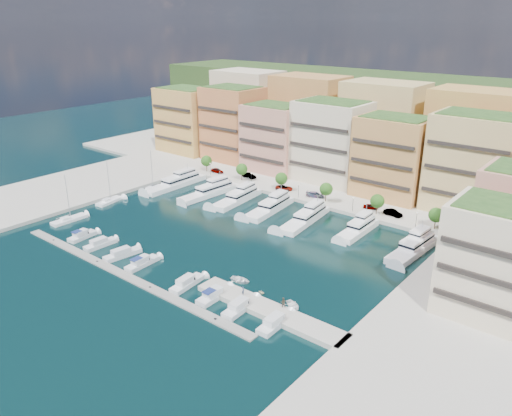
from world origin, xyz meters
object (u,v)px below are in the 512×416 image
object	(u,v)px
cruiser_1	(82,236)
tree_5	(436,215)
lamppost_4	(417,217)
cruiser_7	(214,296)
lamppost_2	(299,189)
tender_0	(240,280)
yacht_1	(211,191)
tree_2	(281,179)
cruiser_9	(275,323)
lamppost_0	(210,167)
cruiser_2	(100,244)
tree_3	(326,189)
cruiser_4	(142,263)
yacht_5	(359,228)
cruiser_8	(240,307)
tree_1	(242,169)
tender_1	(261,292)
car_2	(284,188)
cruiser_6	(187,283)
lamppost_3	(353,202)
car_4	(371,207)
yacht_6	(415,246)
sailboat_0	(69,220)
car_0	(217,171)
tree_4	(377,201)
yacht_0	(177,182)
sailboat_1	(109,201)
car_3	(315,195)
yacht_3	(271,206)
car_5	(393,213)
tender_2	(293,305)
tree_0	(206,161)
lamppost_1	(251,177)
person_1	(283,302)
yacht_4	(306,218)
sailboat_2	(152,190)
person_0	(243,291)
yacht_2	(239,197)
cruiser_3	(122,254)
car_1	(249,176)

from	to	relation	value
cruiser_1	tree_5	bearing A→B (deg)	41.27
lamppost_4	cruiser_7	world-z (taller)	lamppost_4
lamppost_2	tender_0	size ratio (longest dim) A/B	0.96
yacht_1	cruiser_7	bearing A→B (deg)	-45.71
tree_2	cruiser_9	distance (m)	71.41
lamppost_0	cruiser_2	size ratio (longest dim) A/B	0.52
tree_5	cruiser_1	size ratio (longest dim) A/B	0.76
tree_3	cruiser_4	world-z (taller)	tree_3
yacht_5	cruiser_8	bearing A→B (deg)	-89.95
tree_1	cruiser_1	distance (m)	58.29
tender_1	car_2	world-z (taller)	car_2
tree_5	car_2	size ratio (longest dim) A/B	1.06
tender_0	tender_1	bearing A→B (deg)	-109.43
cruiser_6	lamppost_4	bearing A→B (deg)	65.87
lamppost_3	car_4	distance (m)	6.16
cruiser_4	tender_0	distance (m)	22.97
yacht_6	cruiser_4	world-z (taller)	yacht_6
lamppost_0	yacht_1	distance (m)	17.52
sailboat_0	tender_0	xyz separation A→B (m)	(56.97, 3.99, 0.14)
tree_5	car_0	xyz separation A→B (m)	(-76.00, 1.07, -2.95)
tree_3	tree_4	distance (m)	16.00
yacht_0	sailboat_1	distance (m)	23.67
cruiser_4	car_3	world-z (taller)	car_3
tree_5	yacht_3	xyz separation A→B (m)	(-41.49, -13.58, -3.53)
tree_2	tree_5	world-z (taller)	same
car_4	car_5	bearing A→B (deg)	-119.66
yacht_1	car_3	world-z (taller)	yacht_1
tree_4	cruiser_2	world-z (taller)	tree_4
tender_2	car_4	world-z (taller)	car_4
tree_0	lamppost_1	bearing A→B (deg)	-5.97
tree_2	cruiser_2	distance (m)	59.21
person_1	tender_1	bearing A→B (deg)	-58.91
lamppost_1	cruiser_2	bearing A→B (deg)	-90.72
tree_3	yacht_4	size ratio (longest dim) A/B	0.26
cruiser_1	cruiser_2	bearing A→B (deg)	0.07
cruiser_9	sailboat_2	xyz separation A→B (m)	(-74.25, 34.43, -0.23)
lamppost_1	person_0	size ratio (longest dim) A/B	2.42
yacht_4	yacht_5	distance (m)	14.50
cruiser_2	cruiser_4	bearing A→B (deg)	-0.09
cruiser_1	cruiser_9	world-z (taller)	cruiser_1
tender_2	cruiser_2	bearing A→B (deg)	122.48
lamppost_1	cruiser_7	world-z (taller)	lamppost_1
cruiser_6	tender_2	xyz separation A→B (m)	(21.27, 7.02, -0.16)
yacht_5	sailboat_1	size ratio (longest dim) A/B	1.22
yacht_2	car_0	bearing A→B (deg)	146.92
yacht_4	cruiser_3	world-z (taller)	yacht_4
car_2	yacht_0	bearing A→B (deg)	93.36
tree_1	lamppost_4	bearing A→B (deg)	-2.20
tree_2	car_1	xyz separation A→B (m)	(-15.63, 3.35, -2.90)
lamppost_0	car_3	bearing A→B (deg)	5.01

